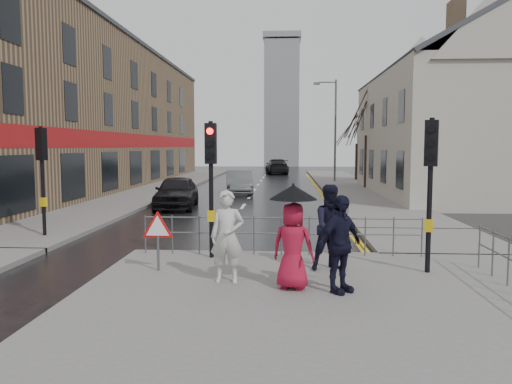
# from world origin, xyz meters

# --- Properties ---
(ground) EXTENTS (120.00, 120.00, 0.00)m
(ground) POSITION_xyz_m (0.00, 0.00, 0.00)
(ground) COLOR black
(ground) RESTS_ON ground
(near_pavement) EXTENTS (10.00, 9.00, 0.14)m
(near_pavement) POSITION_xyz_m (3.00, -3.50, 0.07)
(near_pavement) COLOR #605E5B
(near_pavement) RESTS_ON ground
(left_pavement) EXTENTS (4.00, 44.00, 0.14)m
(left_pavement) POSITION_xyz_m (-6.50, 23.00, 0.07)
(left_pavement) COLOR #605E5B
(left_pavement) RESTS_ON ground
(right_pavement) EXTENTS (4.00, 40.00, 0.14)m
(right_pavement) POSITION_xyz_m (6.50, 25.00, 0.07)
(right_pavement) COLOR #605E5B
(right_pavement) RESTS_ON ground
(pavement_bridge_right) EXTENTS (4.00, 4.20, 0.14)m
(pavement_bridge_right) POSITION_xyz_m (6.50, 3.00, 0.07)
(pavement_bridge_right) COLOR #605E5B
(pavement_bridge_right) RESTS_ON ground
(building_left_terrace) EXTENTS (8.00, 42.00, 10.00)m
(building_left_terrace) POSITION_xyz_m (-12.00, 22.00, 5.00)
(building_left_terrace) COLOR #81644A
(building_left_terrace) RESTS_ON ground
(building_right_cream) EXTENTS (9.00, 16.40, 10.10)m
(building_right_cream) POSITION_xyz_m (12.00, 18.00, 4.78)
(building_right_cream) COLOR #B0AB99
(building_right_cream) RESTS_ON ground
(church_tower) EXTENTS (5.00, 5.00, 18.00)m
(church_tower) POSITION_xyz_m (1.50, 62.00, 9.00)
(church_tower) COLOR gray
(church_tower) RESTS_ON ground
(traffic_signal_near_left) EXTENTS (0.28, 0.27, 3.40)m
(traffic_signal_near_left) POSITION_xyz_m (0.20, 0.20, 2.46)
(traffic_signal_near_left) COLOR black
(traffic_signal_near_left) RESTS_ON near_pavement
(traffic_signal_near_right) EXTENTS (0.34, 0.33, 3.40)m
(traffic_signal_near_right) POSITION_xyz_m (5.20, -1.00, 2.46)
(traffic_signal_near_right) COLOR black
(traffic_signal_near_right) RESTS_ON near_pavement
(traffic_signal_far_left) EXTENTS (0.34, 0.33, 3.40)m
(traffic_signal_far_left) POSITION_xyz_m (-5.50, 3.00, 2.46)
(traffic_signal_far_left) COLOR black
(traffic_signal_far_left) RESTS_ON left_pavement
(guard_railing_front) EXTENTS (7.14, 0.04, 1.00)m
(guard_railing_front) POSITION_xyz_m (1.95, 0.60, 0.86)
(guard_railing_front) COLOR #595B5E
(guard_railing_front) RESTS_ON near_pavement
(warning_sign) EXTENTS (0.80, 0.07, 1.35)m
(warning_sign) POSITION_xyz_m (-0.80, -1.21, 1.04)
(warning_sign) COLOR #595B5E
(warning_sign) RESTS_ON near_pavement
(street_lamp) EXTENTS (1.83, 0.25, 8.00)m
(street_lamp) POSITION_xyz_m (5.82, 28.00, 4.71)
(street_lamp) COLOR #595B5E
(street_lamp) RESTS_ON right_pavement
(tree_near) EXTENTS (2.40, 2.40, 6.58)m
(tree_near) POSITION_xyz_m (7.50, 22.00, 5.14)
(tree_near) COLOR black
(tree_near) RESTS_ON right_pavement
(tree_far) EXTENTS (2.40, 2.40, 5.64)m
(tree_far) POSITION_xyz_m (8.00, 30.00, 4.42)
(tree_far) COLOR black
(tree_far) RESTS_ON right_pavement
(pedestrian_a) EXTENTS (0.71, 0.49, 1.89)m
(pedestrian_a) POSITION_xyz_m (0.86, -2.04, 1.09)
(pedestrian_a) COLOR beige
(pedestrian_a) RESTS_ON near_pavement
(pedestrian_b) EXTENTS (1.12, 0.99, 1.93)m
(pedestrian_b) POSITION_xyz_m (3.09, -0.88, 1.11)
(pedestrian_b) COLOR black
(pedestrian_b) RESTS_ON near_pavement
(pedestrian_with_umbrella) EXTENTS (0.96, 0.96, 2.04)m
(pedestrian_with_umbrella) POSITION_xyz_m (2.20, -2.46, 1.26)
(pedestrian_with_umbrella) COLOR #A5132F
(pedestrian_with_umbrella) RESTS_ON near_pavement
(pedestrian_d) EXTENTS (1.12, 1.07, 1.87)m
(pedestrian_d) POSITION_xyz_m (3.08, -2.66, 1.08)
(pedestrian_d) COLOR black
(pedestrian_d) RESTS_ON near_pavement
(car_parked) EXTENTS (2.17, 4.63, 1.53)m
(car_parked) POSITION_xyz_m (-3.08, 11.14, 0.77)
(car_parked) COLOR black
(car_parked) RESTS_ON ground
(car_mid) EXTENTS (2.08, 4.55, 1.45)m
(car_mid) POSITION_xyz_m (-0.77, 18.22, 0.72)
(car_mid) COLOR #515557
(car_mid) RESTS_ON ground
(car_far) EXTENTS (2.71, 5.64, 1.58)m
(car_far) POSITION_xyz_m (1.17, 40.61, 0.79)
(car_far) COLOR black
(car_far) RESTS_ON ground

